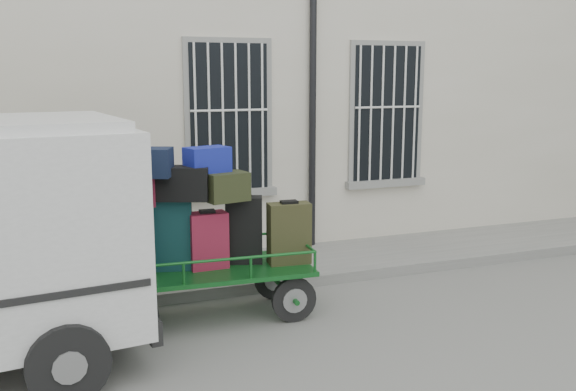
# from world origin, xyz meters

# --- Properties ---
(ground) EXTENTS (80.00, 80.00, 0.00)m
(ground) POSITION_xyz_m (0.00, 0.00, 0.00)
(ground) COLOR slate
(ground) RESTS_ON ground
(building) EXTENTS (24.00, 5.15, 6.00)m
(building) POSITION_xyz_m (0.00, 5.50, 3.00)
(building) COLOR beige
(building) RESTS_ON ground
(sidewalk) EXTENTS (24.00, 1.70, 0.15)m
(sidewalk) POSITION_xyz_m (0.00, 2.20, 0.07)
(sidewalk) COLOR slate
(sidewalk) RESTS_ON ground
(luggage_cart) EXTENTS (2.84, 1.22, 2.08)m
(luggage_cart) POSITION_xyz_m (-1.37, 0.76, 1.05)
(luggage_cart) COLOR black
(luggage_cart) RESTS_ON ground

